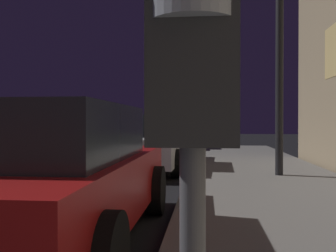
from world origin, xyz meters
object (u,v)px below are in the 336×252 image
object	(u,v)px
car_white	(147,143)
car_red	(54,175)
car_silver	(171,134)
parking_meter	(192,153)

from	to	relation	value
car_white	car_red	bearing A→B (deg)	-89.99
car_white	car_silver	world-z (taller)	same
car_red	car_white	distance (m)	6.17
car_red	car_silver	distance (m)	13.07
parking_meter	car_white	bearing A→B (deg)	99.52
parking_meter	car_white	size ratio (longest dim) A/B	0.30
parking_meter	car_silver	xyz separation A→B (m)	(-1.53, 16.01, -0.49)
car_red	car_silver	bearing A→B (deg)	90.00
parking_meter	car_red	bearing A→B (deg)	117.46
car_white	car_silver	size ratio (longest dim) A/B	1.07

